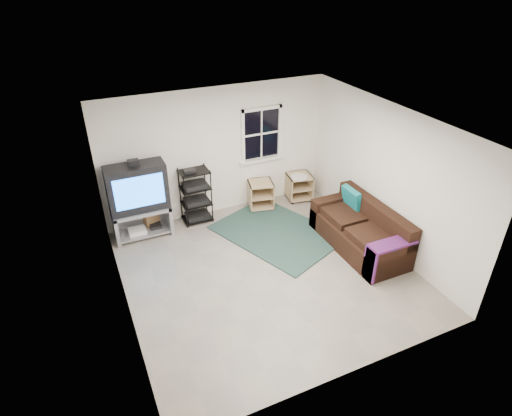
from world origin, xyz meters
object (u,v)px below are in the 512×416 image
av_rack (196,199)px  side_table_right (298,185)px  tv_unit (138,195)px  sofa (361,232)px  side_table_left (260,193)px

av_rack → side_table_right: size_ratio=1.93×
tv_unit → side_table_right: bearing=0.6°
side_table_right → sofa: sofa is taller
av_rack → sofa: (2.44, -2.12, -0.17)m
side_table_right → sofa: (0.12, -2.10, -0.01)m
tv_unit → side_table_right: 3.46m
side_table_left → side_table_right: side_table_right is taller
av_rack → side_table_left: size_ratio=1.90×
av_rack → side_table_right: 2.33m
av_rack → side_table_right: bearing=-0.5°
av_rack → side_table_left: av_rack is taller
side_table_left → sofa: sofa is taller
av_rack → sofa: av_rack is taller
tv_unit → sofa: (3.54, -2.06, -0.54)m
side_table_right → sofa: size_ratio=0.30×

